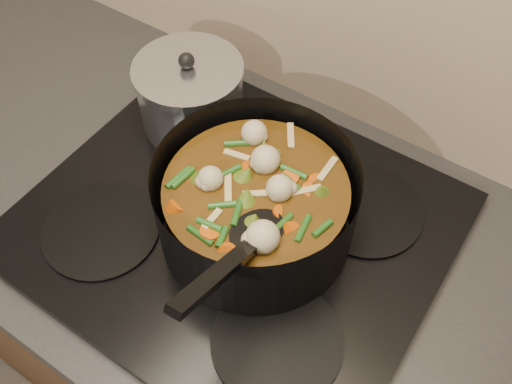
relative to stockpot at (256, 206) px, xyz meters
The scene contains 4 objects.
counter 0.54m from the stockpot, behind, with size 2.64×0.64×0.91m.
stovetop 0.08m from the stockpot, behind, with size 0.62×0.54×0.03m.
stockpot is the anchor object (origin of this frame).
saucepan 0.26m from the stockpot, 149.12° to the left, with size 0.18×0.18×0.15m.
Camera 1 is at (0.30, 1.53, 1.66)m, focal length 40.00 mm.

